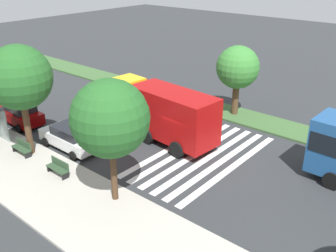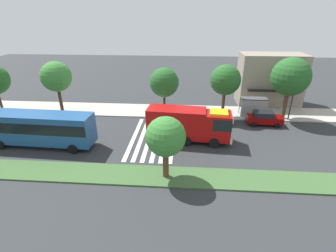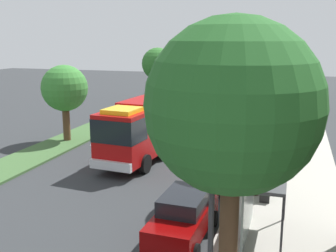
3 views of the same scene
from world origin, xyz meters
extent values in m
plane|color=#2D3033|center=(0.00, 0.00, 0.00)|extent=(120.00, 120.00, 0.00)
cube|color=#ADA89E|center=(0.00, 8.48, 0.07)|extent=(60.00, 5.12, 0.14)
cube|color=#3D6033|center=(0.00, -7.42, 0.07)|extent=(60.00, 3.00, 0.14)
cube|color=silver|center=(-3.55, 0.00, 0.01)|extent=(0.45, 10.65, 0.01)
cube|color=silver|center=(-2.65, 0.00, 0.01)|extent=(0.45, 10.65, 0.01)
cube|color=silver|center=(-1.75, 0.00, 0.01)|extent=(0.45, 10.65, 0.01)
cube|color=silver|center=(-0.85, 0.00, 0.01)|extent=(0.45, 10.65, 0.01)
cube|color=silver|center=(0.05, 0.00, 0.01)|extent=(0.45, 10.65, 0.01)
cube|color=silver|center=(0.95, 0.00, 0.01)|extent=(0.45, 10.65, 0.01)
cube|color=#A50C0C|center=(5.84, -0.64, 2.01)|extent=(2.92, 2.74, 2.93)
cube|color=#A50C0C|center=(1.34, -0.24, 2.14)|extent=(6.53, 3.06, 3.19)
cube|color=black|center=(6.24, -0.68, 2.60)|extent=(2.17, 2.70, 1.29)
cube|color=silver|center=(7.29, -0.77, 0.80)|extent=(0.46, 2.52, 0.50)
cube|color=yellow|center=(5.84, -0.64, 3.60)|extent=(2.05, 1.92, 0.24)
cylinder|color=black|center=(5.68, 0.63, 0.55)|extent=(1.12, 0.40, 1.10)
cylinder|color=black|center=(5.46, -1.87, 0.55)|extent=(1.12, 0.40, 1.10)
cylinder|color=black|center=(-0.13, 1.15, 0.55)|extent=(1.12, 0.40, 1.10)
cylinder|color=black|center=(-0.35, -1.35, 0.55)|extent=(1.12, 0.40, 1.10)
cylinder|color=black|center=(2.71, 0.90, 0.55)|extent=(1.12, 0.40, 1.10)
cylinder|color=black|center=(2.49, -1.60, 0.55)|extent=(1.12, 0.40, 1.10)
cube|color=silver|center=(6.12, 4.72, 0.69)|extent=(4.60, 1.91, 0.74)
cube|color=black|center=(5.89, 4.72, 1.36)|extent=(2.58, 1.67, 0.59)
cylinder|color=black|center=(7.64, 5.66, 0.32)|extent=(0.64, 0.22, 0.64)
cylinder|color=black|center=(7.63, 3.77, 0.32)|extent=(0.64, 0.22, 0.64)
cylinder|color=black|center=(4.61, 5.67, 0.32)|extent=(0.64, 0.22, 0.64)
cylinder|color=black|center=(4.60, 3.78, 0.32)|extent=(0.64, 0.22, 0.64)
cube|color=#720505|center=(12.43, 4.72, 0.74)|extent=(4.37, 1.92, 0.83)
cube|color=black|center=(12.21, 4.73, 1.46)|extent=(2.47, 1.64, 0.61)
cylinder|color=black|center=(13.88, 5.56, 0.32)|extent=(0.65, 0.24, 0.64)
cylinder|color=black|center=(13.82, 3.78, 0.32)|extent=(0.65, 0.24, 0.64)
cylinder|color=black|center=(11.04, 5.65, 0.32)|extent=(0.65, 0.24, 0.64)
cylinder|color=black|center=(10.98, 3.88, 0.32)|extent=(0.65, 0.24, 0.64)
cube|color=navy|center=(-13.00, -2.66, 2.09)|extent=(11.52, 2.99, 3.19)
cube|color=black|center=(-13.00, -2.66, 2.48)|extent=(11.29, 3.03, 1.15)
cylinder|color=black|center=(-17.05, -3.78, 0.50)|extent=(1.01, 0.34, 1.00)
cylinder|color=black|center=(-16.95, -1.23, 0.50)|extent=(1.01, 0.34, 1.00)
cylinder|color=black|center=(-9.05, -4.09, 0.50)|extent=(1.01, 0.34, 1.00)
cylinder|color=black|center=(-8.96, -1.54, 0.50)|extent=(1.01, 0.34, 1.00)
cube|color=#4C4C51|center=(11.62, 7.71, 2.54)|extent=(3.50, 1.40, 0.12)
cube|color=#8C9E99|center=(11.62, 7.05, 1.34)|extent=(3.50, 0.08, 2.40)
cylinder|color=#333338|center=(9.92, 8.36, 1.34)|extent=(0.08, 0.08, 2.40)
cylinder|color=#333338|center=(13.32, 8.36, 1.34)|extent=(0.08, 0.08, 2.40)
cube|color=#2D472D|center=(7.62, 7.46, 0.55)|extent=(1.60, 0.50, 0.08)
cube|color=#2D472D|center=(7.62, 7.24, 0.82)|extent=(1.60, 0.06, 0.45)
cube|color=black|center=(6.90, 7.46, 0.33)|extent=(0.08, 0.45, 0.37)
cube|color=black|center=(8.34, 7.46, 0.33)|extent=(0.08, 0.45, 0.37)
cube|color=#2D472D|center=(3.72, 7.46, 0.55)|extent=(1.60, 0.50, 0.08)
cube|color=#2D472D|center=(3.72, 7.24, 0.82)|extent=(1.60, 0.06, 0.45)
cube|color=black|center=(3.00, 7.46, 0.33)|extent=(0.08, 0.45, 0.37)
cube|color=black|center=(4.44, 7.46, 0.33)|extent=(0.08, 0.45, 0.37)
cylinder|color=#2D2D30|center=(16.12, 6.52, 3.37)|extent=(0.16, 0.16, 6.46)
sphere|color=white|center=(16.12, 6.52, 6.78)|extent=(0.36, 0.36, 0.36)
cube|color=gray|center=(15.11, 13.37, 3.83)|extent=(9.33, 4.67, 7.66)
cube|color=black|center=(15.11, 10.64, 2.80)|extent=(7.47, 0.80, 0.16)
cylinder|color=#47301E|center=(-24.49, 6.92, 1.68)|extent=(0.36, 0.36, 3.09)
cylinder|color=#47301E|center=(-15.37, 6.92, 1.98)|extent=(0.44, 0.44, 3.67)
sphere|color=#387F33|center=(-15.37, 6.92, 5.25)|extent=(4.10, 4.10, 4.10)
cylinder|color=#47301E|center=(-0.61, 6.92, 1.75)|extent=(0.33, 0.33, 3.22)
sphere|color=#235B23|center=(-0.61, 6.92, 4.72)|extent=(3.89, 3.89, 3.89)
cylinder|color=#47301E|center=(7.39, 6.92, 1.98)|extent=(0.41, 0.41, 3.68)
sphere|color=#235B23|center=(7.39, 6.92, 5.21)|extent=(3.96, 3.96, 3.96)
cylinder|color=#513823|center=(15.50, 6.92, 2.11)|extent=(0.55, 0.55, 3.93)
sphere|color=#235B23|center=(15.50, 6.92, 5.77)|extent=(4.85, 4.85, 4.85)
cylinder|color=#513823|center=(0.75, -7.42, 1.48)|extent=(0.53, 0.53, 2.68)
sphere|color=#387F33|center=(0.75, -7.42, 3.99)|extent=(3.34, 3.34, 3.34)
camera|label=1|loc=(-13.50, 17.95, 11.82)|focal=40.55mm
camera|label=2|loc=(2.26, -25.35, 13.15)|focal=26.55mm
camera|label=3|loc=(26.29, 8.50, 7.57)|focal=43.40mm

